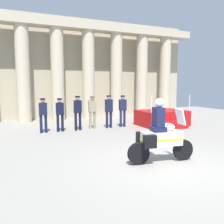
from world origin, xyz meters
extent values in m
plane|color=gray|center=(0.00, 0.00, 0.00)|extent=(28.00, 28.00, 0.00)
cube|color=#B6AB91|center=(0.95, 11.00, 3.41)|extent=(16.08, 0.30, 6.81)
cylinder|color=beige|center=(-3.18, 9.99, 2.91)|extent=(0.82, 0.82, 5.82)
cylinder|color=beige|center=(-1.11, 9.99, 2.91)|extent=(0.82, 0.82, 5.82)
cylinder|color=beige|center=(0.95, 9.99, 2.91)|extent=(0.82, 0.82, 5.82)
cylinder|color=beige|center=(3.01, 9.99, 2.91)|extent=(0.82, 0.82, 5.82)
cylinder|color=beige|center=(5.07, 9.99, 2.91)|extent=(0.82, 0.82, 5.82)
cylinder|color=beige|center=(7.13, 9.99, 2.91)|extent=(0.82, 0.82, 5.82)
cube|color=#BEB297|center=(0.95, 9.99, 6.07)|extent=(16.08, 1.02, 0.50)
cube|color=#B71414|center=(3.84, 5.63, 0.43)|extent=(2.61, 1.81, 0.85)
cube|color=#B71414|center=(3.84, 4.47, 0.21)|extent=(1.43, 0.50, 0.43)
cylinder|color=silver|center=(2.61, 4.80, 1.30)|extent=(0.05, 0.05, 0.90)
cylinder|color=silver|center=(5.06, 4.80, 1.30)|extent=(0.05, 0.05, 0.90)
cylinder|color=#141938|center=(-2.68, 6.10, 0.43)|extent=(0.13, 0.13, 0.86)
cylinder|color=#141938|center=(-2.46, 6.10, 0.43)|extent=(0.13, 0.13, 0.86)
cube|color=#141938|center=(-2.57, 6.10, 1.15)|extent=(0.40, 0.26, 0.58)
sphere|color=tan|center=(-2.57, 6.10, 1.54)|extent=(0.21, 0.21, 0.21)
cylinder|color=black|center=(-2.57, 6.10, 1.62)|extent=(0.24, 0.24, 0.06)
cylinder|color=black|center=(-1.89, 6.10, 0.42)|extent=(0.13, 0.13, 0.84)
cylinder|color=black|center=(-1.67, 6.10, 0.42)|extent=(0.13, 0.13, 0.84)
cube|color=black|center=(-1.78, 6.10, 1.13)|extent=(0.40, 0.26, 0.58)
sphere|color=tan|center=(-1.78, 6.10, 1.52)|extent=(0.21, 0.21, 0.21)
cylinder|color=black|center=(-1.78, 6.10, 1.60)|extent=(0.24, 0.24, 0.06)
cylinder|color=black|center=(-1.01, 6.07, 0.44)|extent=(0.13, 0.13, 0.88)
cylinder|color=black|center=(-0.79, 6.07, 0.44)|extent=(0.13, 0.13, 0.88)
cube|color=black|center=(-0.90, 6.07, 1.20)|extent=(0.40, 0.26, 0.63)
sphere|color=tan|center=(-0.90, 6.07, 1.62)|extent=(0.21, 0.21, 0.21)
cylinder|color=black|center=(-0.90, 6.07, 1.70)|extent=(0.24, 0.24, 0.06)
cylinder|color=gray|center=(-0.20, 6.18, 0.45)|extent=(0.13, 0.13, 0.90)
cylinder|color=gray|center=(0.02, 6.18, 0.45)|extent=(0.13, 0.13, 0.90)
cube|color=gray|center=(-0.09, 6.18, 1.19)|extent=(0.40, 0.26, 0.58)
sphere|color=tan|center=(-0.09, 6.18, 1.59)|extent=(0.21, 0.21, 0.21)
cylinder|color=brown|center=(-0.09, 6.18, 1.66)|extent=(0.24, 0.24, 0.06)
cylinder|color=#141938|center=(0.68, 6.07, 0.43)|extent=(0.13, 0.13, 0.86)
cylinder|color=#141938|center=(0.90, 6.07, 0.43)|extent=(0.13, 0.13, 0.86)
cube|color=#141938|center=(0.79, 6.07, 1.19)|extent=(0.40, 0.26, 0.65)
sphere|color=tan|center=(0.79, 6.07, 1.62)|extent=(0.21, 0.21, 0.21)
cylinder|color=black|center=(0.79, 6.07, 1.70)|extent=(0.24, 0.24, 0.06)
cylinder|color=#191E42|center=(1.49, 6.07, 0.45)|extent=(0.13, 0.13, 0.91)
cylinder|color=#191E42|center=(1.71, 6.07, 0.45)|extent=(0.13, 0.13, 0.91)
cube|color=#191E42|center=(1.60, 6.07, 1.20)|extent=(0.40, 0.26, 0.59)
sphere|color=tan|center=(1.60, 6.07, 1.60)|extent=(0.21, 0.21, 0.21)
cylinder|color=black|center=(1.60, 6.07, 1.68)|extent=(0.24, 0.24, 0.06)
cylinder|color=black|center=(0.74, 0.13, 0.32)|extent=(0.65, 0.18, 0.64)
cylinder|color=black|center=(-0.69, 0.32, 0.32)|extent=(0.65, 0.22, 0.64)
cube|color=silver|center=(0.02, 0.23, 0.72)|extent=(1.27, 0.48, 0.44)
ellipsoid|color=silver|center=(0.17, 0.21, 1.04)|extent=(0.56, 0.39, 0.26)
cube|color=yellow|center=(0.02, 0.23, 0.70)|extent=(1.29, 0.49, 0.06)
cube|color=silver|center=(0.62, 0.15, 1.34)|extent=(0.21, 0.42, 0.47)
cube|color=black|center=(-0.44, 0.55, 0.72)|extent=(0.38, 0.23, 0.36)
cube|color=black|center=(-0.50, 0.04, 0.72)|extent=(0.38, 0.23, 0.36)
cube|color=#191E42|center=(-0.09, 0.24, 1.01)|extent=(0.44, 0.39, 0.14)
cube|color=#191E42|center=(-0.09, 0.24, 1.36)|extent=(0.31, 0.39, 0.56)
sphere|color=silver|center=(-0.07, 0.24, 1.77)|extent=(0.26, 0.26, 0.26)
camera|label=1|loc=(-4.06, -5.50, 2.29)|focal=38.36mm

